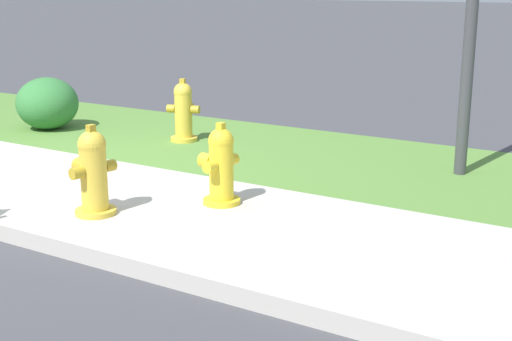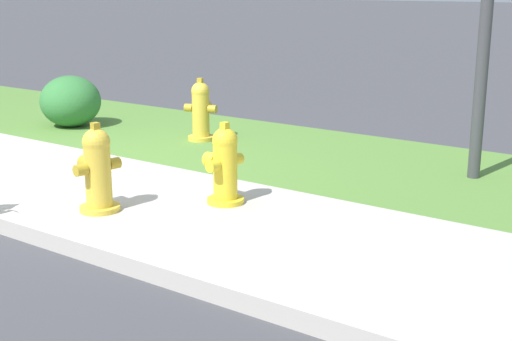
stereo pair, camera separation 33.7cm
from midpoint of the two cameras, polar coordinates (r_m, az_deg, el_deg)
The scene contains 7 objects.
ground_plane at distance 6.74m, azimuth -19.23°, elevation -0.88°, with size 120.00×120.00×0.00m, color #424247.
sidewalk_pavement at distance 6.74m, azimuth -19.24°, elevation -0.84°, with size 18.00×1.95×0.01m, color #BCB7AD.
grass_verge at distance 8.24m, azimuth -7.47°, elevation 2.63°, with size 18.00×2.43×0.01m, color #568438.
fire_hydrant_near_corner at distance 5.56m, azimuth -14.61°, elevation -0.18°, with size 0.37×0.39×0.71m.
fire_hydrant_at_driveway at distance 8.00m, azimuth -7.03°, elevation 4.69°, with size 0.38×0.36×0.70m.
fire_hydrant_mid_block at distance 5.66m, azimuth -4.55°, elevation 0.33°, with size 0.35×0.38×0.67m.
shrub_bush_far_verge at distance 9.02m, azimuth -17.39°, elevation 5.14°, with size 0.74×0.74×0.63m.
Camera 1 is at (4.97, -4.14, 1.73)m, focal length 50.00 mm.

